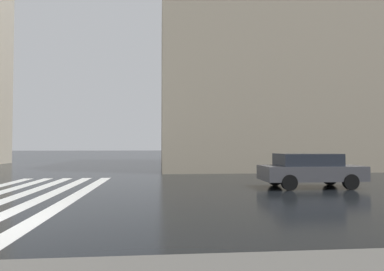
{
  "coord_description": "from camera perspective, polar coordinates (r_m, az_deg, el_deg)",
  "views": [
    {
      "loc": [
        -7.99,
        -3.59,
        1.75
      ],
      "look_at": [
        5.95,
        -4.9,
        2.16
      ],
      "focal_mm": 31.53,
      "sensor_mm": 36.0,
      "label": 1
    }
  ],
  "objects": [
    {
      "name": "ground_plane",
      "position": [
        8.93,
        -29.75,
        -12.76
      ],
      "size": [
        220.0,
        220.0,
        0.0
      ],
      "primitive_type": "plane",
      "color": "black"
    },
    {
      "name": "zebra_crossing",
      "position": [
        13.07,
        -27.69,
        -9.17
      ],
      "size": [
        13.0,
        4.5,
        0.01
      ],
      "color": "silver",
      "rests_on": "ground_plane"
    },
    {
      "name": "haussmann_block_corner",
      "position": [
        32.64,
        15.2,
        11.35
      ],
      "size": [
        18.55,
        22.23,
        18.54
      ],
      "color": "tan",
      "rests_on": "ground_plane"
    },
    {
      "name": "car_dark_grey",
      "position": [
        14.87,
        19.29,
        -5.42
      ],
      "size": [
        1.85,
        4.1,
        1.41
      ],
      "color": "#4C4C51",
      "rests_on": "ground_plane"
    }
  ]
}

